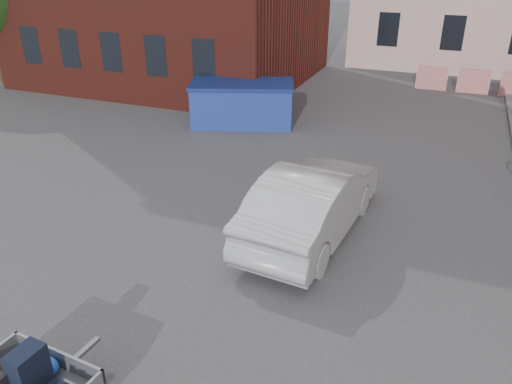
% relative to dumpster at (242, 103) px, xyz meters
% --- Properties ---
extents(ground, '(120.00, 120.00, 0.00)m').
position_rel_dumpster_xyz_m(ground, '(3.28, -7.48, -0.75)').
color(ground, '#38383A').
rests_on(ground, ground).
extents(barriers, '(4.70, 0.18, 1.00)m').
position_rel_dumpster_xyz_m(barriers, '(7.48, 7.52, -0.25)').
color(barriers, red).
rests_on(barriers, ground).
extents(dumpster, '(3.94, 2.90, 1.48)m').
position_rel_dumpster_xyz_m(dumpster, '(0.00, 0.00, 0.00)').
color(dumpster, '#223BA2').
rests_on(dumpster, ground).
extents(silver_car, '(2.06, 4.86, 1.56)m').
position_rel_dumpster_xyz_m(silver_car, '(4.39, -6.34, 0.03)').
color(silver_car, '#A7A9AE').
rests_on(silver_car, ground).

